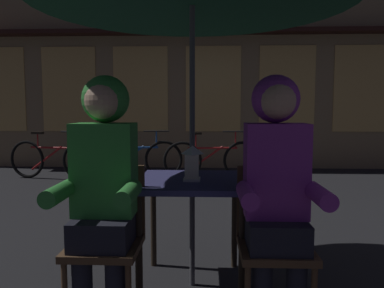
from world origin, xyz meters
name	(u,v)px	position (x,y,z in m)	size (l,w,h in m)	color
ground_plane	(192,285)	(0.00, 0.00, 0.00)	(60.00, 60.00, 0.00)	#232326
cafe_table	(192,194)	(0.00, 0.00, 0.64)	(0.72, 0.72, 0.74)	navy
lantern	(193,162)	(0.00, -0.05, 0.86)	(0.11, 0.11, 0.23)	white
chair_left	(108,233)	(-0.48, -0.37, 0.49)	(0.40, 0.40, 0.87)	#513823
chair_right	(273,235)	(0.48, -0.37, 0.49)	(0.40, 0.40, 0.87)	#513823
person_left_hooded	(104,174)	(-0.48, -0.43, 0.85)	(0.45, 0.56, 1.40)	black
person_right_hooded	(276,175)	(0.48, -0.43, 0.85)	(0.45, 0.56, 1.40)	black
shopfront_building	(178,17)	(-0.51, 5.40, 3.09)	(10.00, 0.93, 6.20)	#937A56
bicycle_nearest	(53,159)	(-2.53, 3.75, 0.35)	(1.66, 0.36, 0.84)	black
bicycle_second	(134,159)	(-1.15, 3.82, 0.35)	(1.66, 0.35, 0.84)	black
bicycle_third	(212,160)	(0.19, 3.82, 0.35)	(1.68, 0.16, 0.84)	black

